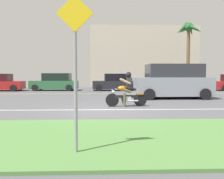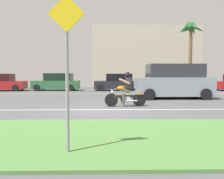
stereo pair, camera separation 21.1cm
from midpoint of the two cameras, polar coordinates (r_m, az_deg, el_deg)
name	(u,v)px [view 1 (the left image)]	position (r m, az deg, el deg)	size (l,w,h in m)	color
ground	(106,102)	(12.33, -2.03, -3.06)	(56.00, 30.00, 0.04)	#545459
grass_median	(109,137)	(5.33, -2.01, -11.36)	(56.00, 3.80, 0.06)	#548442
lane_line_near	(106,110)	(9.53, -2.02, -4.88)	(50.40, 0.12, 0.01)	silver
lane_line_far	(105,94)	(17.58, -2.04, -1.00)	(50.40, 0.12, 0.01)	yellow
motorcyclist	(127,92)	(10.48, 2.97, -0.57)	(1.84, 0.60, 1.54)	black
suv_nearby	(173,82)	(14.59, 14.02, 1.81)	(4.62, 2.29, 2.03)	#8C939E
parked_car_1	(55,82)	(21.82, -13.81, 1.67)	(4.19, 2.00, 1.54)	#2D663D
parked_car_2	(115,83)	(21.31, 0.52, 1.69)	(4.00, 2.09, 1.51)	#232328
parked_car_3	(177,82)	(23.73, 15.04, 1.67)	(4.21, 2.28, 1.42)	#232328
palm_tree_0	(189,34)	(26.37, 17.75, 12.64)	(2.87, 2.85, 6.88)	brown
street_sign	(75,60)	(4.11, -10.31, 7.10)	(0.62, 0.06, 2.74)	gray
building_far	(143,57)	(30.73, 7.20, 7.75)	(13.13, 4.00, 7.32)	beige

